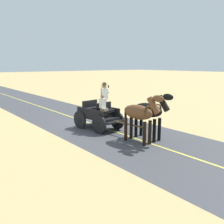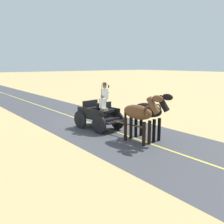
# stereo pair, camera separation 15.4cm
# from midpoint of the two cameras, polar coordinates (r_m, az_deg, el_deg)

# --- Properties ---
(ground_plane) EXTENTS (200.00, 200.00, 0.00)m
(ground_plane) POSITION_cam_midpoint_polar(r_m,az_deg,el_deg) (14.45, -4.38, -2.92)
(ground_plane) COLOR tan
(road_surface) EXTENTS (5.43, 160.00, 0.01)m
(road_surface) POSITION_cam_midpoint_polar(r_m,az_deg,el_deg) (14.45, -4.38, -2.90)
(road_surface) COLOR #424247
(road_surface) RESTS_ON ground
(road_centre_stripe) EXTENTS (0.12, 160.00, 0.00)m
(road_centre_stripe) POSITION_cam_midpoint_polar(r_m,az_deg,el_deg) (14.45, -4.38, -2.89)
(road_centre_stripe) COLOR #DBCC4C
(road_centre_stripe) RESTS_ON road_surface
(horse_drawn_carriage) EXTENTS (1.70, 4.51, 2.50)m
(horse_drawn_carriage) POSITION_cam_midpoint_polar(r_m,az_deg,el_deg) (13.34, -3.25, -0.48)
(horse_drawn_carriage) COLOR black
(horse_drawn_carriage) RESTS_ON ground
(horse_near_side) EXTENTS (0.67, 2.14, 2.21)m
(horse_near_side) POSITION_cam_midpoint_polar(r_m,az_deg,el_deg) (11.50, 8.23, 0.16)
(horse_near_side) COLOR black
(horse_near_side) RESTS_ON ground
(horse_off_side) EXTENTS (0.70, 2.14, 2.21)m
(horse_off_side) POSITION_cam_midpoint_polar(r_m,az_deg,el_deg) (10.93, 5.96, -0.34)
(horse_off_side) COLOR brown
(horse_off_side) RESTS_ON ground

